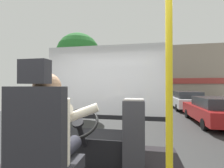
# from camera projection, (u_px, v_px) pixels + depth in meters

# --- Properties ---
(ground) EXTENTS (18.00, 44.00, 0.06)m
(ground) POSITION_uv_depth(u_px,v_px,m) (131.00, 114.00, 10.29)
(ground) COLOR #2E2E2E
(driver_seat) EXTENTS (0.48, 0.48, 1.33)m
(driver_seat) POSITION_uv_depth(u_px,v_px,m) (43.00, 156.00, 1.31)
(driver_seat) COLOR black
(driver_seat) RESTS_ON bus_floor
(bus_driver) EXTENTS (0.76, 0.56, 0.77)m
(bus_driver) POSITION_uv_depth(u_px,v_px,m) (50.00, 129.00, 1.41)
(bus_driver) COLOR #282833
(bus_driver) RESTS_ON driver_seat
(steering_console) EXTENTS (1.10, 1.02, 0.83)m
(steering_console) POSITION_uv_depth(u_px,v_px,m) (91.00, 145.00, 2.49)
(steering_console) COLOR black
(steering_console) RESTS_ON bus_floor
(handrail_pole) EXTENTS (0.04, 0.04, 2.20)m
(handrail_pole) POSITION_uv_depth(u_px,v_px,m) (169.00, 91.00, 1.02)
(handrail_pole) COLOR yellow
(handrail_pole) RESTS_ON bus_floor
(fare_box) EXTENTS (0.28, 0.27, 0.96)m
(fare_box) POSITION_uv_depth(u_px,v_px,m) (134.00, 136.00, 2.13)
(fare_box) COLOR #333338
(fare_box) RESTS_ON bus_floor
(windshield_panel) EXTENTS (2.50, 0.08, 1.48)m
(windshield_panel) POSITION_uv_depth(u_px,v_px,m) (106.00, 90.00, 3.26)
(windshield_panel) COLOR silver
(street_tree) EXTENTS (2.51, 2.51, 4.77)m
(street_tree) POSITION_uv_depth(u_px,v_px,m) (78.00, 56.00, 9.36)
(street_tree) COLOR #4C3828
(street_tree) RESTS_ON ground
(shop_building) EXTENTS (11.13, 4.32, 6.30)m
(shop_building) POSITION_uv_depth(u_px,v_px,m) (179.00, 74.00, 19.94)
(shop_building) COLOR gray
(shop_building) RESTS_ON ground
(parked_car_red) EXTENTS (1.92, 4.03, 1.23)m
(parked_car_red) POSITION_uv_depth(u_px,v_px,m) (216.00, 110.00, 7.41)
(parked_car_red) COLOR maroon
(parked_car_red) RESTS_ON ground
(parked_car_white) EXTENTS (1.98, 4.47, 1.33)m
(parked_car_white) POSITION_uv_depth(u_px,v_px,m) (186.00, 100.00, 12.24)
(parked_car_white) COLOR silver
(parked_car_white) RESTS_ON ground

